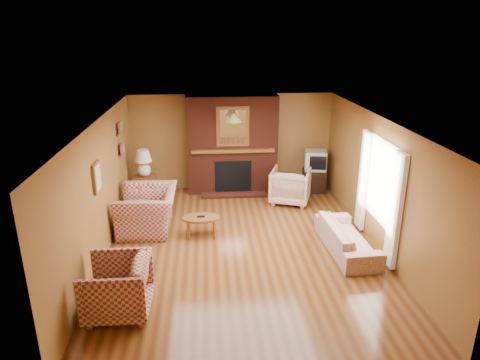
{
  "coord_description": "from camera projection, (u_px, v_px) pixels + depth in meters",
  "views": [
    {
      "loc": [
        -0.63,
        -7.18,
        3.86
      ],
      "look_at": [
        -0.0,
        0.6,
        1.12
      ],
      "focal_mm": 32.0,
      "sensor_mm": 36.0,
      "label": 1
    }
  ],
  "objects": [
    {
      "name": "bookshelf",
      "position": [
        122.0,
        139.0,
        9.13
      ],
      "size": [
        0.09,
        0.55,
        0.71
      ],
      "color": "brown",
      "rests_on": "wall_left"
    },
    {
      "name": "ceiling",
      "position": [
        243.0,
        121.0,
        7.29
      ],
      "size": [
        6.5,
        6.5,
        0.0
      ],
      "primitive_type": "plane",
      "rotation": [
        3.14,
        0.0,
        0.0
      ],
      "color": "white",
      "rests_on": "wall_back"
    },
    {
      "name": "fireplace",
      "position": [
        232.0,
        145.0,
        10.5
      ],
      "size": [
        2.2,
        0.82,
        2.4
      ],
      "color": "#4A1B10",
      "rests_on": "floor"
    },
    {
      "name": "wall_back",
      "position": [
        232.0,
        142.0,
        10.74
      ],
      "size": [
        6.5,
        0.0,
        6.5
      ],
      "primitive_type": "plane",
      "rotation": [
        1.57,
        0.0,
        0.0
      ],
      "color": "olive",
      "rests_on": "floor"
    },
    {
      "name": "botanical_print",
      "position": [
        97.0,
        177.0,
        7.1
      ],
      "size": [
        0.05,
        0.4,
        0.5
      ],
      "color": "brown",
      "rests_on": "wall_left"
    },
    {
      "name": "floral_armchair",
      "position": [
        290.0,
        186.0,
        10.03
      ],
      "size": [
        1.12,
        1.13,
        0.81
      ],
      "primitive_type": "imported",
      "rotation": [
        0.0,
        0.0,
        2.8
      ],
      "color": "beige",
      "rests_on": "floor"
    },
    {
      "name": "floral_sofa",
      "position": [
        347.0,
        238.0,
        7.85
      ],
      "size": [
        0.78,
        1.82,
        0.52
      ],
      "primitive_type": "imported",
      "rotation": [
        0.0,
        0.0,
        1.62
      ],
      "color": "beige",
      "rests_on": "floor"
    },
    {
      "name": "table_lamp",
      "position": [
        144.0,
        162.0,
        9.91
      ],
      "size": [
        0.39,
        0.39,
        0.64
      ],
      "color": "silver",
      "rests_on": "side_table"
    },
    {
      "name": "crt_tv",
      "position": [
        315.0,
        160.0,
        10.6
      ],
      "size": [
        0.6,
        0.59,
        0.48
      ],
      "color": "#A6A8AE",
      "rests_on": "tv_stand"
    },
    {
      "name": "tv_stand",
      "position": [
        314.0,
        180.0,
        10.78
      ],
      "size": [
        0.54,
        0.5,
        0.57
      ],
      "primitive_type": "cube",
      "rotation": [
        0.0,
        0.0,
        -0.03
      ],
      "color": "black",
      "rests_on": "floor"
    },
    {
      "name": "coffee_table",
      "position": [
        201.0,
        220.0,
        8.37
      ],
      "size": [
        0.74,
        0.46,
        0.43
      ],
      "color": "brown",
      "rests_on": "floor"
    },
    {
      "name": "wall_right",
      "position": [
        378.0,
        183.0,
        7.87
      ],
      "size": [
        0.0,
        6.5,
        6.5
      ],
      "primitive_type": "plane",
      "rotation": [
        1.57,
        0.0,
        -1.57
      ],
      "color": "olive",
      "rests_on": "floor"
    },
    {
      "name": "floor",
      "position": [
        243.0,
        246.0,
        8.08
      ],
      "size": [
        6.5,
        6.5,
        0.0
      ],
      "primitive_type": "plane",
      "color": "#4F2910",
      "rests_on": "ground"
    },
    {
      "name": "wall_front",
      "position": [
        269.0,
        290.0,
        4.63
      ],
      "size": [
        6.5,
        0.0,
        6.5
      ],
      "primitive_type": "plane",
      "rotation": [
        -1.57,
        0.0,
        0.0
      ],
      "color": "olive",
      "rests_on": "floor"
    },
    {
      "name": "plaid_armchair",
      "position": [
        117.0,
        287.0,
        6.06
      ],
      "size": [
        0.93,
        0.91,
        0.84
      ],
      "primitive_type": "imported",
      "rotation": [
        0.0,
        0.0,
        -1.58
      ],
      "color": "maroon",
      "rests_on": "floor"
    },
    {
      "name": "window_right",
      "position": [
        379.0,
        190.0,
        7.71
      ],
      "size": [
        0.1,
        1.85,
        2.0
      ],
      "color": "beige",
      "rests_on": "wall_right"
    },
    {
      "name": "pendant_light",
      "position": [
        234.0,
        118.0,
        9.58
      ],
      "size": [
        0.36,
        0.36,
        0.48
      ],
      "color": "black",
      "rests_on": "ceiling"
    },
    {
      "name": "side_table",
      "position": [
        146.0,
        189.0,
        10.13
      ],
      "size": [
        0.48,
        0.48,
        0.62
      ],
      "primitive_type": "cube",
      "rotation": [
        0.0,
        0.0,
        -0.05
      ],
      "color": "brown",
      "rests_on": "floor"
    },
    {
      "name": "wall_left",
      "position": [
        101.0,
        191.0,
        7.5
      ],
      "size": [
        0.0,
        6.5,
        6.5
      ],
      "primitive_type": "plane",
      "rotation": [
        1.57,
        0.0,
        1.57
      ],
      "color": "olive",
      "rests_on": "floor"
    },
    {
      "name": "plaid_loveseat",
      "position": [
        148.0,
        210.0,
        8.63
      ],
      "size": [
        1.15,
        1.31,
        0.85
      ],
      "primitive_type": "imported",
      "rotation": [
        0.0,
        0.0,
        -1.58
      ],
      "color": "maroon",
      "rests_on": "floor"
    }
  ]
}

